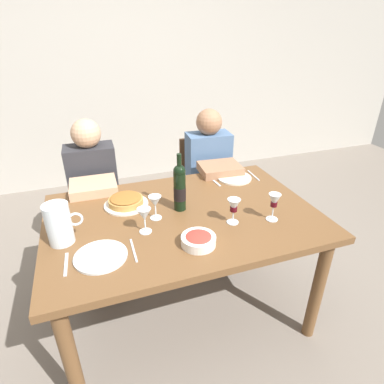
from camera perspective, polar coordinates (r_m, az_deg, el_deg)
ground_plane at (r=2.27m, az=-1.33°, el=-20.60°), size 8.00×8.00×0.00m
back_wall at (r=3.82m, az=-13.43°, el=22.43°), size 8.00×0.10×2.80m
dining_table at (r=1.83m, az=-1.56°, el=-6.47°), size 1.50×1.00×0.76m
wine_bottle at (r=1.76m, az=-2.36°, el=0.82°), size 0.07×0.07×0.34m
water_pitcher at (r=1.64m, az=-22.91°, el=-5.71°), size 0.17×0.12×0.21m
baked_tart at (r=1.89m, az=-11.89°, el=-1.63°), size 0.26×0.26×0.06m
salad_bowl at (r=1.53m, az=1.19°, el=-8.63°), size 0.17×0.17×0.06m
wine_glass_left_diner at (r=1.73m, az=14.67°, el=-1.73°), size 0.07×0.07×0.16m
wine_glass_right_diner at (r=1.70m, az=-6.72°, el=-1.88°), size 0.07×0.07×0.14m
wine_glass_centre at (r=1.67m, az=7.57°, el=-2.63°), size 0.07×0.07×0.14m
wine_glass_spare at (r=1.60m, az=-8.64°, el=-4.21°), size 0.07×0.07×0.14m
dinner_plate_left_setting at (r=2.21m, az=7.68°, el=2.57°), size 0.24×0.24×0.01m
dinner_plate_right_setting at (r=1.52m, az=-16.21°, el=-11.14°), size 0.24×0.24×0.01m
fork_left_setting at (r=2.16m, az=4.10°, el=1.95°), size 0.03×0.16×0.00m
knife_left_setting at (r=2.28m, az=11.06°, el=2.99°), size 0.02×0.18×0.00m
knife_right_setting at (r=1.53m, az=-10.54°, el=-10.33°), size 0.01×0.18×0.00m
spoon_right_setting at (r=1.53m, az=-21.87°, el=-12.05°), size 0.02×0.16×0.00m
chair_left at (r=2.60m, az=-16.94°, el=-1.13°), size 0.41×0.41×0.87m
diner_left at (r=2.34m, az=-17.02°, el=-1.18°), size 0.34×0.51×1.16m
chair_right at (r=2.76m, az=2.00°, el=1.79°), size 0.43×0.43×0.87m
diner_right at (r=2.50m, az=3.67°, el=2.01°), size 0.36×0.52×1.16m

